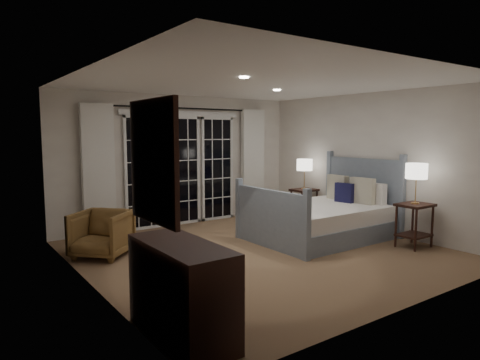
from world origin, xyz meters
TOP-DOWN VIEW (x-y plane):
  - floor at (0.00, 0.00)m, footprint 5.00×5.00m
  - ceiling at (0.00, 0.00)m, footprint 5.00×5.00m
  - wall_left at (-2.50, 0.00)m, footprint 0.02×5.00m
  - wall_right at (2.50, 0.00)m, footprint 0.02×5.00m
  - wall_back at (0.00, 2.50)m, footprint 5.00×0.02m
  - wall_front at (0.00, -2.50)m, footprint 5.00×0.02m
  - french_doors at (0.00, 2.46)m, footprint 2.50×0.04m
  - curtain_rod at (0.00, 2.40)m, footprint 3.50×0.03m
  - curtain_left at (-1.65, 2.38)m, footprint 0.55×0.10m
  - curtain_right at (1.65, 2.38)m, footprint 0.55×0.10m
  - downlight_a at (0.80, 0.60)m, footprint 0.12×0.12m
  - downlight_b at (-0.60, -0.40)m, footprint 0.12×0.12m
  - bed at (1.41, 0.09)m, footprint 2.26×1.63m
  - nightstand_left at (2.13, -1.17)m, footprint 0.53×0.42m
  - nightstand_right at (2.19, 1.35)m, footprint 0.50×0.40m
  - lamp_left at (2.13, -1.17)m, footprint 0.33×0.33m
  - lamp_right at (2.19, 1.35)m, footprint 0.32×0.32m
  - armchair at (-2.02, 1.13)m, footprint 1.03×1.03m
  - dresser at (-2.23, -1.73)m, footprint 0.50×1.18m
  - mirror at (-2.47, -1.73)m, footprint 0.05×0.85m

SIDE VIEW (x-z plane):
  - floor at x=0.00m, z-range 0.00..0.00m
  - bed at x=1.41m, z-range -0.33..0.99m
  - armchair at x=-2.02m, z-range 0.00..0.67m
  - dresser at x=-2.23m, z-range 0.00..0.84m
  - nightstand_right at x=2.19m, z-range 0.10..0.75m
  - nightstand_left at x=2.13m, z-range 0.11..0.80m
  - french_doors at x=0.00m, z-range -0.01..2.19m
  - lamp_right at x=2.19m, z-range 0.83..1.44m
  - curtain_left at x=-1.65m, z-range 0.02..2.27m
  - curtain_right at x=1.65m, z-range 0.02..2.27m
  - lamp_left at x=2.13m, z-range 0.88..1.50m
  - wall_left at x=-2.50m, z-range 0.00..2.50m
  - wall_right at x=2.50m, z-range 0.00..2.50m
  - wall_back at x=0.00m, z-range 0.00..2.50m
  - wall_front at x=0.00m, z-range 0.00..2.50m
  - mirror at x=-2.47m, z-range 1.05..2.05m
  - curtain_rod at x=0.00m, z-range 2.23..2.27m
  - downlight_a at x=0.80m, z-range 2.48..2.50m
  - downlight_b at x=-0.60m, z-range 2.48..2.50m
  - ceiling at x=0.00m, z-range 2.50..2.50m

